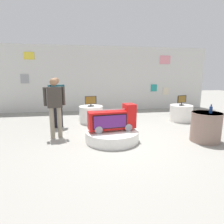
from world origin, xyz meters
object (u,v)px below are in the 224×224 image
object	(u,v)px
main_display_pedestal	(112,135)
display_pedestal_left_rear	(91,114)
bottle_on_side_table	(211,110)
shopper_browsing_rear	(57,99)
novelty_firetruck_tv	(113,120)
tv_on_left_rear	(91,101)
shopper_browsing_near_truck	(55,104)
tv_on_center_rear	(182,100)
side_table_round	(206,127)
display_pedestal_center_rear	(181,113)

from	to	relation	value
main_display_pedestal	display_pedestal_left_rear	distance (m)	2.09
display_pedestal_left_rear	bottle_on_side_table	world-z (taller)	bottle_on_side_table
main_display_pedestal	shopper_browsing_rear	distance (m)	2.35
novelty_firetruck_tv	bottle_on_side_table	world-z (taller)	bottle_on_side_table
tv_on_left_rear	main_display_pedestal	bearing A→B (deg)	-77.84
display_pedestal_left_rear	shopper_browsing_near_truck	xyz separation A→B (m)	(-1.04, -1.55, 0.65)
novelty_firetruck_tv	tv_on_left_rear	distance (m)	2.10
tv_on_center_rear	side_table_round	distance (m)	2.27
shopper_browsing_near_truck	novelty_firetruck_tv	bearing A→B (deg)	-17.93
main_display_pedestal	bottle_on_side_table	bearing A→B (deg)	-12.71
tv_on_left_rear	bottle_on_side_table	bearing A→B (deg)	-42.10
novelty_firetruck_tv	display_pedestal_center_rear	bearing A→B (deg)	30.63
novelty_firetruck_tv	display_pedestal_left_rear	xyz separation A→B (m)	(-0.46, 2.04, -0.26)
shopper_browsing_near_truck	main_display_pedestal	bearing A→B (deg)	-18.09
display_pedestal_left_rear	side_table_round	distance (m)	3.77
main_display_pedestal	side_table_round	world-z (taller)	side_table_round
novelty_firetruck_tv	display_pedestal_center_rear	distance (m)	3.39
tv_on_center_rear	bottle_on_side_table	size ratio (longest dim) A/B	1.83
shopper_browsing_rear	novelty_firetruck_tv	bearing A→B (deg)	-44.67
bottle_on_side_table	shopper_browsing_near_truck	bearing A→B (deg)	165.22
bottle_on_side_table	side_table_round	bearing A→B (deg)	99.87
shopper_browsing_near_truck	display_pedestal_center_rear	bearing A→B (deg)	15.65
display_pedestal_center_rear	shopper_browsing_near_truck	bearing A→B (deg)	-164.35
shopper_browsing_rear	bottle_on_side_table	bearing A→B (deg)	-27.91
main_display_pedestal	tv_on_left_rear	size ratio (longest dim) A/B	3.38
shopper_browsing_rear	side_table_round	bearing A→B (deg)	-26.87
tv_on_left_rear	display_pedestal_center_rear	bearing A→B (deg)	-5.31
display_pedestal_center_rear	shopper_browsing_rear	bearing A→B (deg)	-177.92
tv_on_center_rear	shopper_browsing_rear	distance (m)	4.49
display_pedestal_center_rear	tv_on_center_rear	size ratio (longest dim) A/B	2.01
shopper_browsing_rear	display_pedestal_left_rear	bearing A→B (deg)	23.33
novelty_firetruck_tv	side_table_round	distance (m)	2.42
display_pedestal_center_rear	tv_on_center_rear	bearing A→B (deg)	-108.71
display_pedestal_left_rear	display_pedestal_center_rear	world-z (taller)	same
novelty_firetruck_tv	side_table_round	world-z (taller)	novelty_firetruck_tv
main_display_pedestal	novelty_firetruck_tv	xyz separation A→B (m)	(0.03, -0.00, 0.43)
main_display_pedestal	display_pedestal_left_rear	size ratio (longest dim) A/B	1.64
display_pedestal_left_rear	display_pedestal_center_rear	size ratio (longest dim) A/B	1.04
tv_on_left_rear	side_table_round	xyz separation A→B (m)	(2.84, -2.48, -0.40)
display_pedestal_left_rear	side_table_round	bearing A→B (deg)	-41.21
display_pedestal_left_rear	bottle_on_side_table	bearing A→B (deg)	-42.15
tv_on_left_rear	shopper_browsing_near_truck	xyz separation A→B (m)	(-1.04, -1.55, 0.16)
side_table_round	tv_on_left_rear	bearing A→B (deg)	138.84
tv_on_center_rear	side_table_round	bearing A→B (deg)	-103.96
display_pedestal_left_rear	side_table_round	size ratio (longest dim) A/B	1.12
novelty_firetruck_tv	tv_on_left_rear	world-z (taller)	tv_on_left_rear
display_pedestal_left_rear	tv_on_left_rear	xyz separation A→B (m)	(-0.00, -0.00, 0.49)
main_display_pedestal	shopper_browsing_rear	size ratio (longest dim) A/B	0.86
display_pedestal_left_rear	display_pedestal_center_rear	bearing A→B (deg)	-5.38
shopper_browsing_near_truck	tv_on_left_rear	bearing A→B (deg)	56.14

